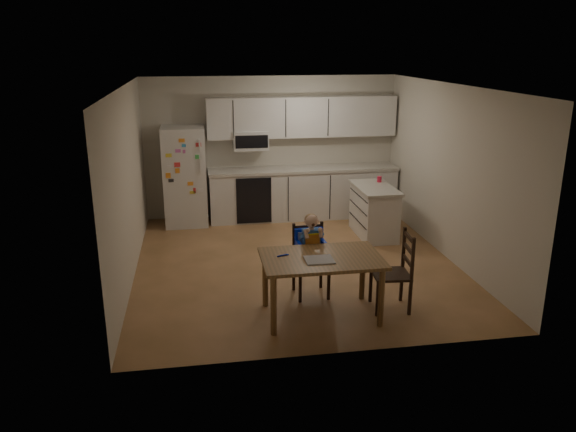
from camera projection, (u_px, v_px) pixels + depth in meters
The scene contains 10 objects.
room at pixel (290, 171), 8.18m from camera, with size 4.52×5.01×2.51m.
refrigerator at pixel (185, 176), 9.63m from camera, with size 0.72×0.70×1.70m, color silver.
kitchen_run at pixel (301, 169), 10.03m from camera, with size 3.37×0.62×2.15m.
kitchen_island at pixel (374, 211), 9.15m from camera, with size 0.59×1.12×0.83m.
red_cup at pixel (379, 179), 9.32m from camera, with size 0.08×0.08×0.09m, color red.
dining_table at pixel (321, 265), 6.35m from camera, with size 1.36×0.87×0.73m.
napkin at pixel (319, 260), 6.22m from camera, with size 0.32×0.27×0.01m, color #ABABB0.
toddler_spoon at pixel (282, 255), 6.34m from camera, with size 0.02×0.02×0.12m, color #0A25D3.
chair_booster at pixel (310, 246), 6.93m from camera, with size 0.42×0.42×1.06m.
chair_side at pixel (399, 266), 6.57m from camera, with size 0.46×0.46×0.95m.
Camera 1 is at (-1.34, -7.42, 3.03)m, focal length 35.00 mm.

